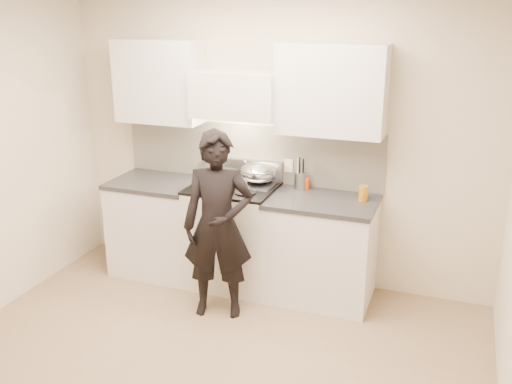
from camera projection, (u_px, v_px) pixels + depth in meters
The scene contains 11 objects.
ground_plane at pixel (197, 375), 4.04m from camera, with size 4.00×4.00×0.00m, color #816C53.
room_shell at pixel (206, 143), 3.88m from camera, with size 4.04×3.54×2.70m.
stove at pixel (233, 235), 5.26m from camera, with size 0.76×0.65×0.96m.
counter_right at pixel (321, 249), 4.99m from camera, with size 0.92×0.67×0.92m.
counter_left at pixel (159, 225), 5.51m from camera, with size 0.82×0.67×0.92m.
wok at pixel (259, 173), 5.14m from camera, with size 0.33×0.41×0.27m.
stock_pot at pixel (207, 178), 5.04m from camera, with size 0.32×0.25×0.15m.
utensil_crock at pixel (300, 179), 5.10m from camera, with size 0.11×0.11×0.28m.
spice_jar at pixel (307, 183), 5.10m from camera, with size 0.05×0.05×0.10m.
oil_glass at pixel (363, 193), 4.79m from camera, with size 0.08×0.08×0.13m.
person at pixel (218, 226), 4.63m from camera, with size 0.58×0.38×1.57m, color black.
Camera 1 is at (1.56, -3.07, 2.51)m, focal length 40.00 mm.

